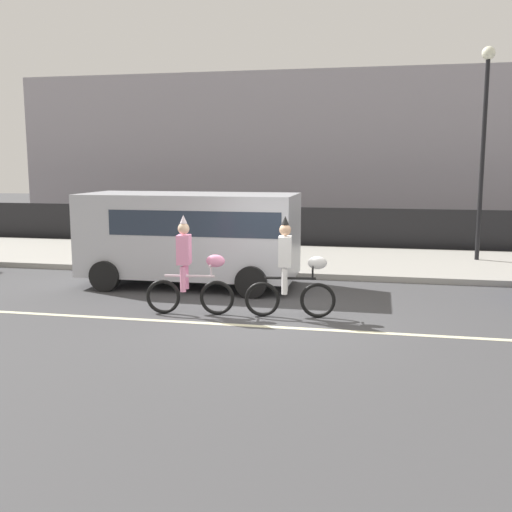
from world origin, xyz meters
name	(u,v)px	position (x,y,z in m)	size (l,w,h in m)	color
ground_plane	(266,319)	(0.00, 0.00, 0.00)	(80.00, 80.00, 0.00)	#424244
road_centre_line	(261,326)	(0.00, -0.50, 0.00)	(36.00, 0.14, 0.01)	beige
sidewalk_curb	(308,260)	(0.00, 6.50, 0.07)	(60.00, 5.00, 0.15)	#9E9B93
fence_line	(318,228)	(0.00, 9.40, 0.70)	(40.00, 0.08, 1.40)	black
building_backdrop	(346,154)	(0.37, 18.00, 3.30)	(28.00, 8.00, 6.60)	#99939E
parade_cyclist_pink	(190,271)	(-1.50, 0.09, 0.84)	(1.72, 0.51, 1.92)	black
parade_cyclist_zebra	(291,273)	(0.42, 0.26, 0.84)	(1.72, 0.50, 1.92)	black
parked_van_silver	(193,232)	(-2.28, 2.70, 1.28)	(5.00, 2.22, 2.18)	silver
street_lamp_post	(485,122)	(4.77, 7.13, 3.99)	(0.36, 0.36, 5.86)	black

